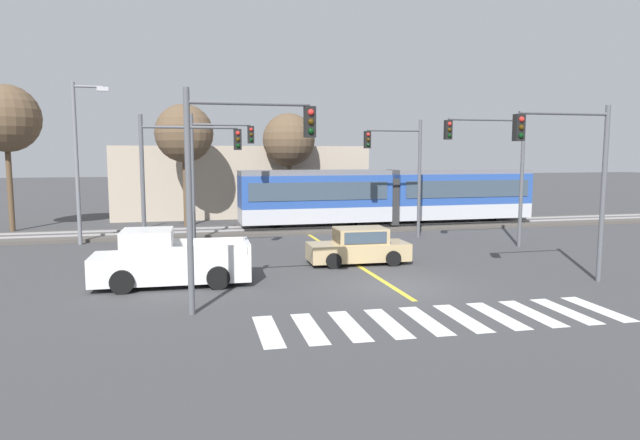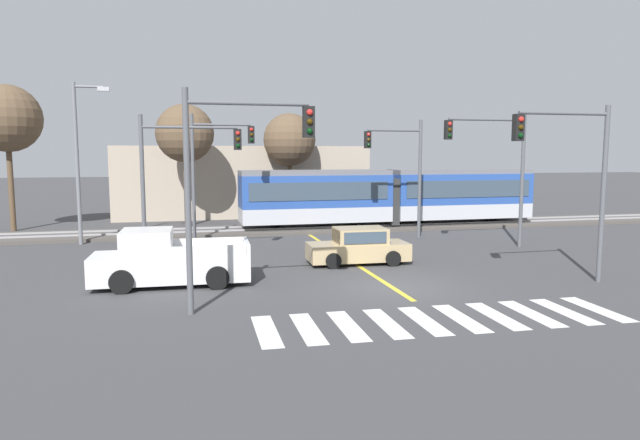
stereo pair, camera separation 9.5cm
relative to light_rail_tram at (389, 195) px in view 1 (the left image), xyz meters
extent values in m
plane|color=#3D3D3F|center=(-5.53, -15.09, -2.05)|extent=(200.00, 200.00, 0.00)
cube|color=#4C4742|center=(-5.53, 0.01, -1.96)|extent=(120.00, 4.00, 0.18)
cube|color=#939399|center=(-5.53, -0.71, -1.82)|extent=(120.00, 0.08, 0.10)
cube|color=#939399|center=(-5.53, 0.73, -1.82)|extent=(120.00, 0.08, 0.10)
cube|color=#B7BAC1|center=(-4.75, 0.01, -1.07)|extent=(9.00, 2.60, 0.90)
cube|color=#284C9E|center=(-4.75, 0.01, 0.33)|extent=(9.00, 2.60, 1.90)
cube|color=#384756|center=(-4.75, -1.31, 0.38)|extent=(8.28, 0.04, 1.04)
cube|color=slate|center=(-4.75, 0.01, 1.42)|extent=(9.00, 2.39, 0.28)
cylinder|color=black|center=(-2.27, 0.01, -1.52)|extent=(0.70, 0.20, 0.70)
cylinder|color=black|center=(-7.22, 0.01, -1.52)|extent=(0.70, 0.20, 0.70)
cube|color=#B7BAC1|center=(4.75, 0.01, -1.07)|extent=(9.00, 2.60, 0.90)
cube|color=#284C9E|center=(4.75, 0.01, 0.33)|extent=(9.00, 2.60, 1.90)
cube|color=#384756|center=(4.75, -1.31, 0.38)|extent=(8.28, 0.04, 1.04)
cube|color=slate|center=(4.75, 0.01, 1.42)|extent=(9.00, 2.39, 0.28)
cylinder|color=black|center=(7.23, 0.01, -1.52)|extent=(0.70, 0.20, 0.70)
cylinder|color=black|center=(2.28, 0.01, -1.52)|extent=(0.70, 0.20, 0.70)
cube|color=#2D2D2D|center=(0.00, 0.01, -0.37)|extent=(0.50, 2.34, 2.80)
cube|color=silver|center=(-10.48, -18.94, -2.04)|extent=(0.62, 2.81, 0.01)
cube|color=silver|center=(-9.38, -18.96, -2.04)|extent=(0.62, 2.81, 0.01)
cube|color=silver|center=(-8.28, -18.99, -2.04)|extent=(0.62, 2.81, 0.01)
cube|color=silver|center=(-7.18, -19.02, -2.04)|extent=(0.62, 2.81, 0.01)
cube|color=silver|center=(-6.08, -19.04, -2.04)|extent=(0.62, 2.81, 0.01)
cube|color=silver|center=(-4.98, -19.07, -2.04)|extent=(0.62, 2.81, 0.01)
cube|color=silver|center=(-3.88, -19.09, -2.04)|extent=(0.62, 2.81, 0.01)
cube|color=silver|center=(-2.78, -19.12, -2.04)|extent=(0.62, 2.81, 0.01)
cube|color=silver|center=(-1.68, -19.14, -2.04)|extent=(0.62, 2.81, 0.01)
cube|color=silver|center=(-0.58, -19.17, -2.04)|extent=(0.62, 2.81, 0.01)
cube|color=gold|center=(-5.53, -9.52, -2.05)|extent=(0.20, 15.06, 0.01)
cube|color=tan|center=(-5.40, -10.71, -1.53)|extent=(4.25, 1.82, 0.72)
cube|color=tan|center=(-5.30, -10.71, -0.85)|extent=(2.14, 1.58, 0.64)
cube|color=#384756|center=(-6.30, -10.68, -0.85)|extent=(0.14, 1.43, 0.52)
cube|color=#384756|center=(-5.33, -11.49, -0.85)|extent=(1.79, 0.09, 0.48)
cylinder|color=black|center=(-6.69, -11.52, -1.73)|extent=(0.65, 0.24, 0.64)
cylinder|color=black|center=(-6.64, -9.82, -1.73)|extent=(0.65, 0.24, 0.64)
cylinder|color=black|center=(-4.17, -11.60, -1.73)|extent=(0.65, 0.24, 0.64)
cylinder|color=black|center=(-4.12, -9.90, -1.73)|extent=(0.65, 0.24, 0.64)
cube|color=silver|center=(-12.96, -12.91, -1.38)|extent=(5.47, 2.15, 0.96)
cube|color=silver|center=(-13.77, -12.88, -0.48)|extent=(1.77, 1.90, 0.84)
cube|color=#384756|center=(-14.52, -12.85, -0.46)|extent=(0.16, 1.70, 0.66)
cube|color=silver|center=(-11.78, -13.87, -0.72)|extent=(2.70, 0.22, 0.36)
cube|color=silver|center=(-11.71, -12.03, -0.72)|extent=(2.70, 0.22, 0.36)
cube|color=silver|center=(-10.32, -13.00, -0.72)|extent=(0.19, 1.96, 0.36)
cylinder|color=black|center=(-14.56, -13.83, -1.65)|extent=(0.81, 0.31, 0.80)
cylinder|color=black|center=(-14.49, -11.87, -1.65)|extent=(0.81, 0.31, 0.80)
cylinder|color=black|center=(-11.43, -13.94, -1.65)|extent=(0.81, 0.31, 0.80)
cylinder|color=black|center=(-11.36, -11.99, -1.65)|extent=(0.81, 0.31, 0.80)
cylinder|color=#515459|center=(3.67, -8.54, 1.28)|extent=(0.18, 0.18, 6.65)
cylinder|color=#515459|center=(1.67, -8.54, 4.16)|extent=(4.00, 0.12, 0.12)
cube|color=black|center=(-0.33, -8.54, 3.66)|extent=(0.32, 0.28, 0.90)
sphere|color=red|center=(-0.33, -8.69, 3.93)|extent=(0.18, 0.18, 0.18)
sphere|color=#3A2706|center=(-0.33, -8.69, 3.66)|extent=(0.18, 0.18, 0.18)
sphere|color=black|center=(-0.33, -8.69, 3.39)|extent=(0.18, 0.18, 0.18)
cylinder|color=#515459|center=(-14.13, -8.28, 1.06)|extent=(0.18, 0.18, 6.23)
cylinder|color=#515459|center=(-12.13, -8.28, 3.66)|extent=(4.00, 0.12, 0.12)
cube|color=black|center=(-10.13, -8.28, 3.16)|extent=(0.32, 0.28, 0.90)
sphere|color=red|center=(-10.13, -8.43, 3.43)|extent=(0.18, 0.18, 0.18)
sphere|color=#3A2706|center=(-10.13, -8.43, 3.16)|extent=(0.18, 0.18, 0.18)
sphere|color=black|center=(-10.13, -8.43, 2.89)|extent=(0.18, 0.18, 0.18)
cylinder|color=#515459|center=(-12.38, -16.86, 1.17)|extent=(0.18, 0.18, 6.44)
cylinder|color=#515459|center=(-10.63, -16.86, 3.98)|extent=(3.50, 0.12, 0.12)
cube|color=black|center=(-8.88, -16.86, 3.48)|extent=(0.32, 0.28, 0.90)
sphere|color=red|center=(-8.88, -17.01, 3.75)|extent=(0.18, 0.18, 0.18)
sphere|color=#3A2706|center=(-8.88, -17.01, 3.48)|extent=(0.18, 0.18, 0.18)
sphere|color=black|center=(-8.88, -17.01, 3.21)|extent=(0.18, 0.18, 0.18)
cylinder|color=#515459|center=(0.07, -4.44, 1.16)|extent=(0.18, 0.18, 6.41)
cylinder|color=#515459|center=(-1.43, -4.44, 3.78)|extent=(3.00, 0.12, 0.12)
cube|color=black|center=(-2.93, -4.44, 3.28)|extent=(0.32, 0.28, 0.90)
sphere|color=red|center=(-2.93, -4.59, 3.55)|extent=(0.18, 0.18, 0.18)
sphere|color=#3A2706|center=(-2.93, -4.59, 3.28)|extent=(0.18, 0.18, 0.18)
sphere|color=black|center=(-2.93, -4.59, 3.01)|extent=(0.18, 0.18, 0.18)
cylinder|color=#515459|center=(2.04, -16.04, 1.10)|extent=(0.18, 0.18, 6.30)
cylinder|color=#515459|center=(0.29, -16.04, 3.93)|extent=(3.50, 0.12, 0.12)
cube|color=black|center=(-1.46, -16.04, 3.43)|extent=(0.32, 0.28, 0.90)
sphere|color=red|center=(-1.46, -16.19, 3.70)|extent=(0.18, 0.18, 0.18)
sphere|color=#3A2706|center=(-1.46, -16.19, 3.43)|extent=(0.18, 0.18, 0.18)
sphere|color=black|center=(-1.46, -16.19, 3.16)|extent=(0.18, 0.18, 0.18)
cylinder|color=#515459|center=(-11.96, -3.43, 1.26)|extent=(0.18, 0.18, 6.61)
cylinder|color=#515459|center=(-10.46, -3.43, 4.02)|extent=(3.00, 0.12, 0.12)
cube|color=black|center=(-8.96, -3.43, 3.52)|extent=(0.32, 0.28, 0.90)
sphere|color=red|center=(-8.96, -3.58, 3.79)|extent=(0.18, 0.18, 0.18)
sphere|color=#3A2706|center=(-8.96, -3.58, 3.52)|extent=(0.18, 0.18, 0.18)
sphere|color=black|center=(-8.96, -3.58, 3.25)|extent=(0.18, 0.18, 0.18)
cylinder|color=slate|center=(-17.61, -2.55, 2.01)|extent=(0.20, 0.20, 8.11)
cylinder|color=slate|center=(-16.91, -2.55, 5.86)|extent=(1.40, 0.12, 0.12)
cube|color=#B2B2B7|center=(-16.20, -2.55, 5.76)|extent=(0.56, 0.28, 0.20)
cylinder|color=brown|center=(-22.37, 3.79, 0.88)|extent=(0.32, 0.32, 5.86)
sphere|color=brown|center=(-22.37, 3.79, 4.60)|extent=(3.94, 3.94, 3.94)
cylinder|color=brown|center=(-12.26, 3.68, 0.52)|extent=(0.32, 0.32, 5.14)
sphere|color=brown|center=(-12.26, 3.68, 3.81)|extent=(3.63, 3.63, 3.63)
cylinder|color=brown|center=(-5.25, 5.57, 0.36)|extent=(0.32, 0.32, 4.82)
sphere|color=brown|center=(-5.25, 5.57, 3.50)|extent=(3.60, 3.60, 3.60)
cube|color=tan|center=(-8.14, 9.66, 0.51)|extent=(18.16, 6.00, 5.13)
camera|label=1|loc=(-12.62, -33.29, 2.58)|focal=32.00mm
camera|label=2|loc=(-12.53, -33.31, 2.58)|focal=32.00mm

